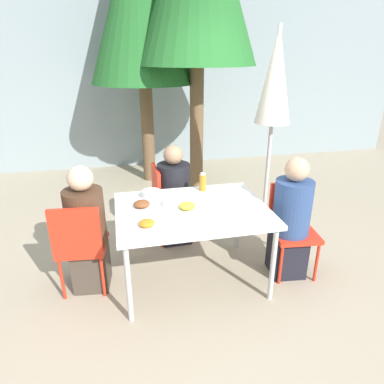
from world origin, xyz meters
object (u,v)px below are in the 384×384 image
person_right (291,222)px  chair_far (166,198)px  salad_bowl (151,194)px  person_left (87,233)px  drinking_cup (166,201)px  person_far (174,198)px  bottle (203,182)px  chair_left (80,242)px  chair_right (292,222)px  closed_umbrella (275,84)px

person_right → chair_far: bearing=-34.8°
chair_far → salad_bowl: chair_far is taller
person_left → drinking_cup: size_ratio=12.34×
person_left → salad_bowl: bearing=27.0°
person_far → salad_bowl: (-0.28, -0.42, 0.25)m
chair_far → bottle: size_ratio=4.80×
chair_far → person_far: (0.08, -0.05, 0.01)m
person_right → salad_bowl: (-1.22, 0.42, 0.22)m
person_far → chair_far: bearing=-121.9°
chair_left → person_left: (0.06, 0.07, 0.04)m
chair_right → bottle: 0.93m
person_right → closed_umbrella: closed_umbrella is taller
chair_far → chair_left: bearing=-50.6°
chair_left → closed_umbrella: 2.58m
person_left → person_far: 1.08m
person_left → salad_bowl: person_left is taller
chair_left → chair_far: same height
chair_far → person_right: bearing=46.4°
chair_far → drinking_cup: size_ratio=9.24×
chair_right → closed_umbrella: (0.18, 0.98, 1.17)m
closed_umbrella → bottle: (-0.95, -0.58, -0.85)m
chair_left → drinking_cup: 0.80m
person_left → chair_right: person_left is taller
person_left → drinking_cup: 0.73m
chair_right → person_right: bearing=58.1°
closed_umbrella → bottle: closed_umbrella is taller
chair_right → person_far: (-0.99, 0.77, 0.01)m
person_left → chair_far: person_left is taller
person_left → person_right: bearing=0.0°
closed_umbrella → bottle: size_ratio=12.65×
person_right → person_far: 1.26m
bottle → salad_bowl: 0.51m
chair_right → person_right: 0.11m
chair_right → person_far: bearing=-31.3°
person_right → drinking_cup: 1.16m
chair_left → chair_right: 1.93m
chair_right → drinking_cup: 1.21m
person_right → closed_umbrella: 1.56m
person_left → chair_right: (1.87, -0.13, -0.04)m
chair_right → person_far: size_ratio=0.78×
person_left → salad_bowl: (0.59, 0.22, 0.22)m
person_left → drinking_cup: person_left is taller
person_far → chair_right: bearing=49.8°
person_right → chair_right: bearing=-121.9°
person_left → person_right: (1.81, -0.20, 0.00)m
chair_left → person_right: bearing=2.5°
person_left → chair_left: bearing=-121.9°
chair_left → chair_far: (0.85, 0.76, 0.00)m
drinking_cup → salad_bowl: drinking_cup is taller
salad_bowl → drinking_cup: bearing=-66.2°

